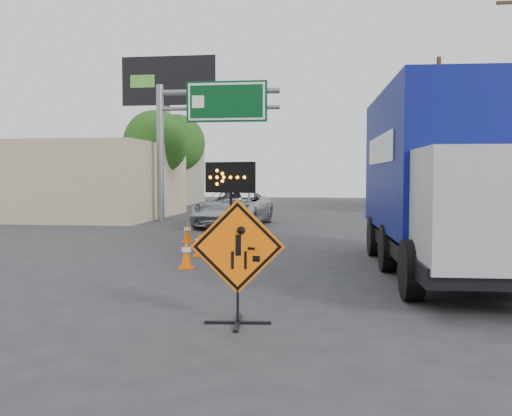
% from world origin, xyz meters
% --- Properties ---
extents(ground, '(100.00, 100.00, 0.00)m').
position_xyz_m(ground, '(0.00, 0.00, 0.00)').
color(ground, '#2D2D30').
rests_on(ground, ground).
extents(curb_right, '(0.40, 60.00, 0.12)m').
position_xyz_m(curb_right, '(7.20, 15.00, 0.06)').
color(curb_right, gray).
rests_on(curb_right, ground).
extents(storefront_left_near, '(14.00, 10.00, 4.00)m').
position_xyz_m(storefront_left_near, '(-14.00, 20.00, 2.00)').
color(storefront_left_near, tan).
rests_on(storefront_left_near, ground).
extents(storefront_left_far, '(12.00, 10.00, 4.40)m').
position_xyz_m(storefront_left_far, '(-15.00, 34.00, 2.20)').
color(storefront_left_far, gray).
rests_on(storefront_left_far, ground).
extents(building_right_far, '(10.00, 14.00, 4.60)m').
position_xyz_m(building_right_far, '(13.00, 30.00, 2.30)').
color(building_right_far, tan).
rests_on(building_right_far, ground).
extents(highway_gantry, '(6.18, 0.38, 6.90)m').
position_xyz_m(highway_gantry, '(-4.43, 17.96, 5.07)').
color(highway_gantry, slate).
rests_on(highway_gantry, ground).
extents(billboard, '(6.10, 0.54, 9.85)m').
position_xyz_m(billboard, '(-8.35, 25.87, 7.35)').
color(billboard, slate).
rests_on(billboard, ground).
extents(utility_pole_far, '(1.80, 0.26, 9.00)m').
position_xyz_m(utility_pole_far, '(8.00, 24.00, 4.68)').
color(utility_pole_far, '#472F1E').
rests_on(utility_pole_far, ground).
extents(tree_left_near, '(3.71, 3.71, 6.03)m').
position_xyz_m(tree_left_near, '(-8.00, 22.00, 4.16)').
color(tree_left_near, '#472F1E').
rests_on(tree_left_near, ground).
extents(tree_left_far, '(4.10, 4.10, 6.66)m').
position_xyz_m(tree_left_far, '(-9.00, 30.00, 4.60)').
color(tree_left_far, '#472F1E').
rests_on(tree_left_far, ground).
extents(construction_sign, '(1.45, 1.03, 1.93)m').
position_xyz_m(construction_sign, '(0.61, -1.19, 1.01)').
color(construction_sign, black).
rests_on(construction_sign, ground).
extents(arrow_board, '(1.66, 2.16, 2.71)m').
position_xyz_m(arrow_board, '(-1.06, 7.60, 0.61)').
color(arrow_board, gold).
rests_on(arrow_board, ground).
extents(pickup_truck, '(3.17, 6.14, 1.65)m').
position_xyz_m(pickup_truck, '(-2.38, 15.67, 0.83)').
color(pickup_truck, '#B1B3B9').
rests_on(pickup_truck, ground).
extents(box_truck, '(3.21, 9.23, 4.34)m').
position_xyz_m(box_truck, '(4.66, 4.02, 1.97)').
color(box_truck, black).
rests_on(box_truck, ground).
extents(cone_a, '(0.43, 0.43, 0.73)m').
position_xyz_m(cone_a, '(-1.51, 3.84, 0.36)').
color(cone_a, '#FF6405').
rests_on(cone_a, ground).
extents(cone_b, '(0.39, 0.39, 0.71)m').
position_xyz_m(cone_b, '(-1.68, 5.92, 0.35)').
color(cone_b, '#FF6405').
rests_on(cone_b, ground).
extents(cone_c, '(0.41, 0.41, 0.69)m').
position_xyz_m(cone_c, '(-1.00, 6.49, 0.34)').
color(cone_c, '#FF6405').
rests_on(cone_c, ground).
extents(cone_d, '(0.41, 0.41, 0.71)m').
position_xyz_m(cone_d, '(-2.87, 9.24, 0.35)').
color(cone_d, '#FF6405').
rests_on(cone_d, ground).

